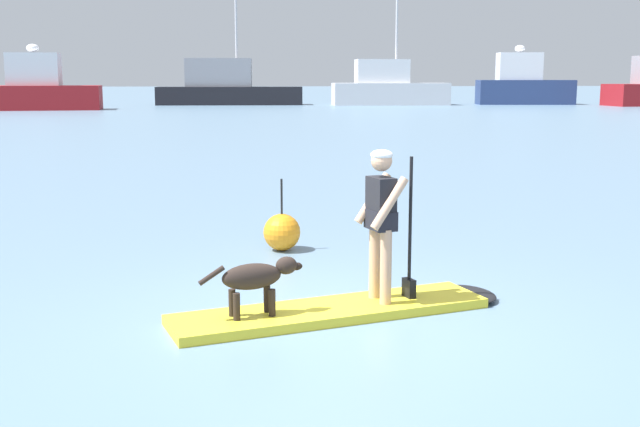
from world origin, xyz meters
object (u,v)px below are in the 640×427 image
at_px(moored_boat_outer, 226,88).
at_px(moored_boat_port, 388,88).
at_px(marker_buoy, 282,232).
at_px(person_paddler, 382,214).
at_px(paddleboard, 351,309).
at_px(moored_boat_starboard, 523,85).
at_px(moored_boat_far_port, 41,89).
at_px(dog, 257,278).

bearing_deg(moored_boat_outer, moored_boat_port, -7.87).
bearing_deg(marker_buoy, person_paddler, -73.81).
height_order(moored_boat_port, marker_buoy, moored_boat_port).
xyz_separation_m(paddleboard, moored_boat_port, (12.26, 60.78, 1.45)).
bearing_deg(marker_buoy, moored_boat_starboard, 66.53).
height_order(moored_boat_far_port, moored_boat_outer, moored_boat_outer).
relative_size(paddleboard, marker_buoy, 3.59).
xyz_separation_m(moored_boat_outer, moored_boat_starboard, (26.42, -1.77, 0.23)).
distance_m(moored_boat_outer, moored_boat_port, 14.22).
xyz_separation_m(moored_boat_far_port, moored_boat_outer, (13.63, 9.41, -0.07)).
relative_size(paddleboard, person_paddler, 2.30).
height_order(person_paddler, moored_boat_port, moored_boat_port).
height_order(moored_boat_far_port, moored_boat_starboard, moored_boat_starboard).
bearing_deg(dog, paddleboard, 16.43).
relative_size(dog, moored_boat_outer, 0.08).
distance_m(moored_boat_far_port, moored_boat_starboard, 40.77).
bearing_deg(paddleboard, moored_boat_far_port, 106.16).
height_order(person_paddler, moored_boat_starboard, moored_boat_starboard).
relative_size(moored_boat_port, marker_buoy, 11.19).
xyz_separation_m(moored_boat_port, moored_boat_starboard, (12.33, 0.18, 0.23)).
height_order(moored_boat_port, moored_boat_starboard, moored_boat_port).
bearing_deg(paddleboard, moored_boat_starboard, 68.02).
height_order(dog, moored_boat_far_port, moored_boat_far_port).
height_order(paddleboard, moored_boat_starboard, moored_boat_starboard).
bearing_deg(moored_boat_starboard, marker_buoy, -113.47).
bearing_deg(moored_boat_starboard, moored_boat_port, -179.17).
bearing_deg(moored_boat_starboard, moored_boat_far_port, -169.20).
relative_size(person_paddler, dog, 1.53).
bearing_deg(moored_boat_starboard, paddleboard, -111.98).
relative_size(paddleboard, dog, 3.52).
relative_size(moored_boat_outer, moored_boat_starboard, 1.48).
bearing_deg(paddleboard, moored_boat_port, 78.59).
relative_size(person_paddler, moored_boat_outer, 0.12).
relative_size(person_paddler, marker_buoy, 1.56).
distance_m(moored_boat_outer, marker_buoy, 59.66).
xyz_separation_m(person_paddler, moored_boat_port, (11.92, 60.68, 0.47)).
relative_size(dog, marker_buoy, 1.02).
xyz_separation_m(person_paddler, moored_boat_far_port, (-15.79, 53.22, 0.54)).
xyz_separation_m(person_paddler, moored_boat_starboard, (24.26, 60.86, 0.70)).
xyz_separation_m(moored_boat_port, marker_buoy, (-12.79, -57.69, -1.23)).
bearing_deg(moored_boat_starboard, dog, -112.67).
bearing_deg(moored_boat_port, moored_boat_starboard, 0.83).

